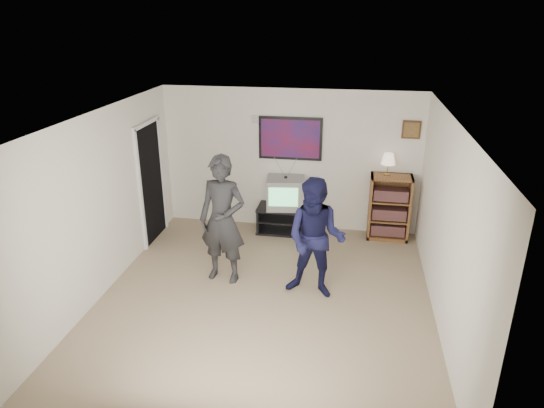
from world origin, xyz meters
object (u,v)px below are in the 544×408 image
(media_stand, at_px, (284,219))
(person_tall, at_px, (223,220))
(bookshelf, at_px, (389,207))
(crt_television, at_px, (286,193))
(person_short, at_px, (316,239))

(media_stand, relative_size, person_tall, 0.51)
(media_stand, height_order, bookshelf, bookshelf)
(crt_television, distance_m, person_short, 2.10)
(media_stand, xyz_separation_m, bookshelf, (1.80, 0.05, 0.33))
(person_tall, bearing_deg, crt_television, 78.50)
(person_short, bearing_deg, bookshelf, 70.46)
(media_stand, height_order, crt_television, crt_television)
(bookshelf, distance_m, person_short, 2.32)
(crt_television, bearing_deg, person_short, -77.35)
(media_stand, distance_m, bookshelf, 1.83)
(person_short, bearing_deg, person_tall, -179.92)
(media_stand, height_order, person_tall, person_tall)
(crt_television, distance_m, person_tall, 1.90)
(media_stand, bearing_deg, person_tall, -109.09)
(crt_television, height_order, bookshelf, bookshelf)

